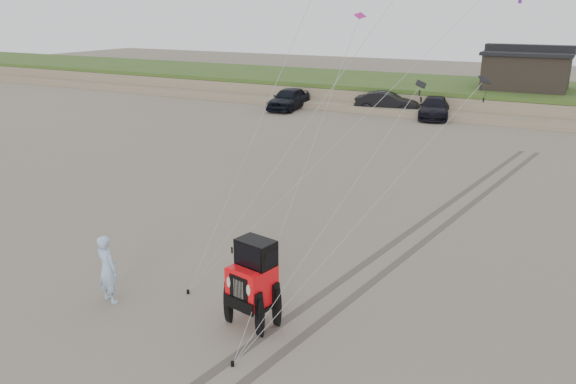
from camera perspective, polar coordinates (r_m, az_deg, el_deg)
name	(u,v)px	position (r m, az deg, el deg)	size (l,w,h in m)	color
ground	(255,326)	(14.59, -3.39, -13.43)	(160.00, 160.00, 0.00)	#6B6054
dune_ridge	(497,98)	(48.97, 20.47, 8.96)	(160.00, 14.25, 1.73)	#7A6B54
cabin	(527,69)	(47.96, 23.10, 11.41)	(6.40, 5.40, 3.35)	black
truck_a	(289,99)	(45.20, 0.05, 9.46)	(2.04, 5.07, 1.73)	black
truck_b	(387,102)	(44.50, 10.04, 8.97)	(1.69, 4.86, 1.60)	black
truck_c	(434,108)	(42.97, 14.66, 8.28)	(2.09, 5.14, 1.49)	black
jeep	(252,292)	(14.23, -3.66, -10.12)	(2.09, 4.84, 1.80)	red
man	(107,269)	(15.98, -17.88, -7.45)	(0.71, 0.46, 1.94)	#89A9D3
stake_main	(188,292)	(16.25, -10.12, -9.94)	(0.08, 0.08, 0.12)	black
stake_aux	(232,364)	(13.19, -5.66, -16.98)	(0.08, 0.08, 0.12)	black
tire_tracks	(420,234)	(20.57, 13.28, -4.17)	(5.22, 29.74, 0.01)	#4C443D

